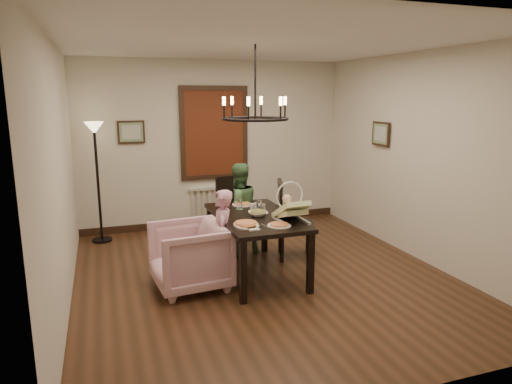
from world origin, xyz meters
TOP-DOWN VIEW (x-y plane):
  - room_shell at (0.00, 0.37)m, footprint 4.51×5.00m
  - dining_table at (-0.07, 0.12)m, footprint 0.93×1.64m
  - chair_far at (0.03, 1.29)m, footprint 0.54×0.54m
  - chair_right at (0.65, 0.51)m, footprint 0.61×0.61m
  - armchair at (-0.93, -0.03)m, footprint 0.93×0.91m
  - elderly_woman at (-0.54, -0.06)m, footprint 0.32×0.40m
  - seated_man at (-0.05, 0.92)m, footprint 0.60×0.50m
  - baby_bouncer at (0.24, -0.28)m, footprint 0.38×0.51m
  - salad_bowl at (-0.05, 0.07)m, footprint 0.28×0.28m
  - pizza_platter at (-0.31, -0.27)m, footprint 0.28×0.28m
  - drinking_glass at (0.03, 0.11)m, footprint 0.07×0.07m
  - window_blinds at (0.00, 2.46)m, footprint 1.00×0.03m
  - radiator at (0.00, 2.48)m, footprint 0.92×0.12m
  - picture_back at (-1.35, 2.47)m, footprint 0.42×0.03m
  - picture_right at (2.21, 0.90)m, footprint 0.03×0.42m
  - floor_lamp at (-1.90, 2.15)m, footprint 0.30×0.30m
  - chandelier at (-0.07, 0.12)m, footprint 0.80×0.80m

SIDE VIEW (x-z plane):
  - radiator at x=0.00m, z-range 0.04..0.66m
  - armchair at x=-0.93m, z-range 0.00..0.77m
  - elderly_woman at x=-0.54m, z-range 0.00..0.96m
  - chair_far at x=0.03m, z-range 0.00..1.05m
  - seated_man at x=-0.05m, z-range 0.00..1.08m
  - chair_right at x=0.65m, z-range 0.00..1.10m
  - dining_table at x=-0.07m, z-range 0.30..1.07m
  - pizza_platter at x=-0.31m, z-range 0.77..0.81m
  - salad_bowl at x=-0.05m, z-range 0.77..0.84m
  - drinking_glass at x=0.03m, z-range 0.77..0.91m
  - floor_lamp at x=-1.90m, z-range 0.00..1.80m
  - baby_bouncer at x=0.24m, z-range 0.77..1.09m
  - room_shell at x=0.00m, z-range -0.01..2.80m
  - window_blinds at x=0.00m, z-range 0.90..2.30m
  - picture_back at x=-1.35m, z-range 1.47..1.83m
  - picture_right at x=2.21m, z-range 1.47..1.83m
  - chandelier at x=-0.07m, z-range 1.93..1.97m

